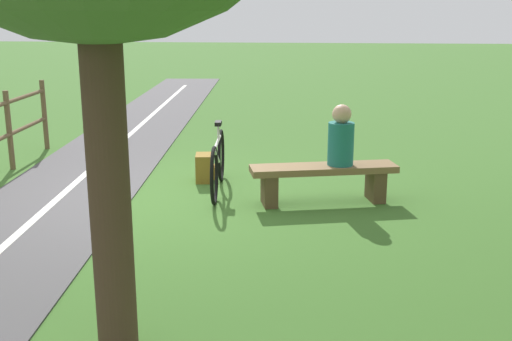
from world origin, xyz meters
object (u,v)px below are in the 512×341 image
person_seated (341,138)px  backpack (205,168)px  bench (323,177)px  bicycle (218,163)px

person_seated → backpack: bearing=-37.2°
bench → person_seated: bearing=-180.0°
person_seated → backpack: size_ratio=1.95×
bench → bicycle: size_ratio=1.01×
bicycle → backpack: size_ratio=4.74×
bench → bicycle: 1.39m
person_seated → backpack: person_seated is taller
bench → person_seated: size_ratio=2.47×
person_seated → backpack: (1.81, -0.77, -0.61)m
bicycle → backpack: bearing=-155.9°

